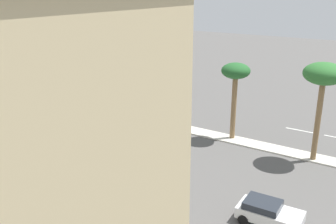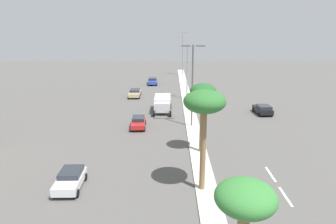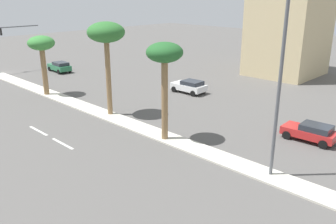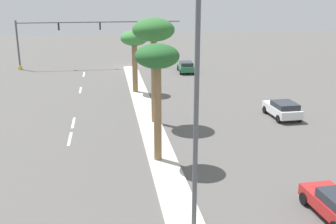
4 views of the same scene
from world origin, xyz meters
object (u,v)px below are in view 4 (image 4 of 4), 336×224
at_px(palm_tree_near, 134,42).
at_px(palm_tree_outboard, 157,63).
at_px(street_lamp_leading, 196,100).
at_px(palm_tree_inboard, 153,33).
at_px(sedan_white_center, 283,109).
at_px(traffic_signal_gantry, 67,35).
at_px(sedan_green_inboard, 186,67).

relative_size(palm_tree_near, palm_tree_outboard, 0.87).
bearing_deg(street_lamp_leading, palm_tree_outboard, -86.85).
bearing_deg(palm_tree_inboard, sedan_white_center, 178.86).
bearing_deg(traffic_signal_gantry, palm_tree_near, 117.48).
bearing_deg(palm_tree_near, sedan_green_inboard, -126.45).
bearing_deg(palm_tree_inboard, traffic_signal_gantry, -71.29).
distance_m(palm_tree_inboard, street_lamp_leading, 16.12).
distance_m(street_lamp_leading, sedan_white_center, 20.02).
bearing_deg(palm_tree_inboard, palm_tree_outboard, 84.86).
distance_m(traffic_signal_gantry, palm_tree_near, 16.96).
distance_m(street_lamp_leading, sedan_green_inboard, 37.08).
bearing_deg(sedan_white_center, palm_tree_near, -42.44).
bearing_deg(street_lamp_leading, palm_tree_near, -88.85).
height_order(sedan_white_center, sedan_green_inboard, sedan_green_inboard).
bearing_deg(street_lamp_leading, sedan_green_inboard, -100.46).
bearing_deg(traffic_signal_gantry, palm_tree_inboard, 108.71).
xyz_separation_m(sedan_white_center, sedan_green_inboard, (4.26, -20.20, 0.01)).
bearing_deg(traffic_signal_gantry, sedan_green_inboard, 160.55).
height_order(palm_tree_near, sedan_white_center, palm_tree_near).
height_order(traffic_signal_gantry, palm_tree_near, traffic_signal_gantry).
relative_size(palm_tree_outboard, sedan_green_inboard, 1.74).
height_order(palm_tree_near, palm_tree_outboard, palm_tree_outboard).
relative_size(palm_tree_outboard, street_lamp_leading, 0.69).
bearing_deg(palm_tree_inboard, street_lamp_leading, 89.23).
bearing_deg(palm_tree_near, traffic_signal_gantry, -62.52).
xyz_separation_m(palm_tree_near, sedan_white_center, (-11.45, 10.47, -4.50)).
relative_size(palm_tree_near, sedan_green_inboard, 1.51).
xyz_separation_m(traffic_signal_gantry, sedan_green_inboard, (-15.00, 5.30, -3.72)).
distance_m(traffic_signal_gantry, palm_tree_inboard, 26.82).
height_order(palm_tree_near, sedan_green_inboard, palm_tree_near).
distance_m(traffic_signal_gantry, palm_tree_outboard, 33.85).
relative_size(palm_tree_near, street_lamp_leading, 0.60).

